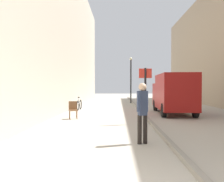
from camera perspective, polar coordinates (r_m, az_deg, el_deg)
The scene contains 9 objects.
ground_plane at distance 14.80m, azimuth 1.42°, elevation -5.59°, with size 80.00×80.00×0.00m, color #A8A093.
building_facade_left at distance 16.14m, azimuth -17.80°, elevation 16.48°, with size 3.00×40.00×12.04m, color #BCB29E.
kerb_strip at distance 14.87m, azimuth 7.55°, elevation -5.33°, with size 0.16×40.00×0.12m, color gray.
pedestrian_main_foreground at distance 6.84m, azimuth 7.78°, elevation -4.50°, with size 0.36×0.27×1.85m.
delivery_van at distance 14.68m, azimuth 15.32°, elevation -0.48°, with size 2.10×5.12×2.49m.
street_sign_post at distance 10.48m, azimuth 8.49°, elevation 0.09°, with size 0.60×0.10×2.60m.
lamp_post at distance 23.37m, azimuth 4.83°, elevation 3.57°, with size 0.28×0.28×4.76m.
bicycle_leaning at distance 16.72m, azimuth -8.37°, elevation -3.51°, with size 0.10×1.77×0.98m.
cafe_chair_near_window at distance 12.22m, azimuth -9.92°, elevation -4.46°, with size 0.55×0.55×0.94m.
Camera 1 is at (0.03, -2.69, 1.74)m, focal length 35.84 mm.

